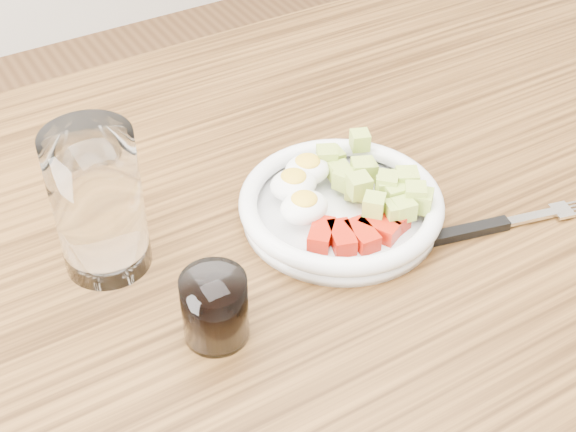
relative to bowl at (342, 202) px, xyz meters
The scene contains 5 objects.
dining_table 0.13m from the bowl, behind, with size 1.50×0.90×0.77m.
bowl is the anchor object (origin of this frame).
fork 0.16m from the bowl, 38.84° to the right, with size 0.22×0.07×0.01m.
water_glass 0.26m from the bowl, 165.19° to the left, with size 0.09×0.09×0.15m, color white.
coffee_glass 0.21m from the bowl, 157.45° to the right, with size 0.06×0.06×0.07m.
Camera 1 is at (-0.33, -0.53, 1.34)m, focal length 50.00 mm.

